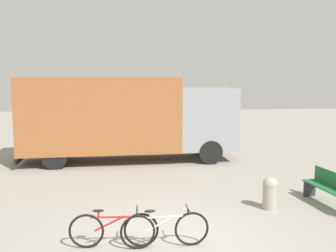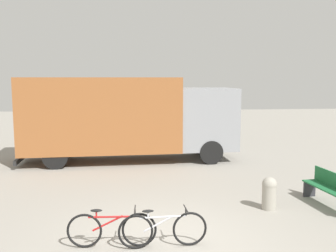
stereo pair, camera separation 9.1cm
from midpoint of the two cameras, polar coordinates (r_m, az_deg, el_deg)
name	(u,v)px [view 1 (the left image)]	position (r m, az deg, el deg)	size (l,w,h in m)	color
ground_plane	(169,241)	(7.64, -0.27, -17.17)	(60.00, 60.00, 0.00)	gray
delivery_truck	(126,116)	(14.30, -6.57, 1.55)	(8.16, 2.46, 3.19)	#99592D
park_bench	(333,188)	(10.20, 23.55, -8.68)	(0.59, 1.82, 0.83)	#1E6638
bicycle_near	(114,229)	(7.34, -8.65, -15.30)	(1.68, 0.44, 0.75)	black
bicycle_middle	(165,229)	(7.27, -0.87, -15.45)	(1.69, 0.44, 0.75)	black
bollard_near_bench	(270,192)	(9.52, 15.00, -9.64)	(0.36, 0.36, 0.80)	#9E998C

